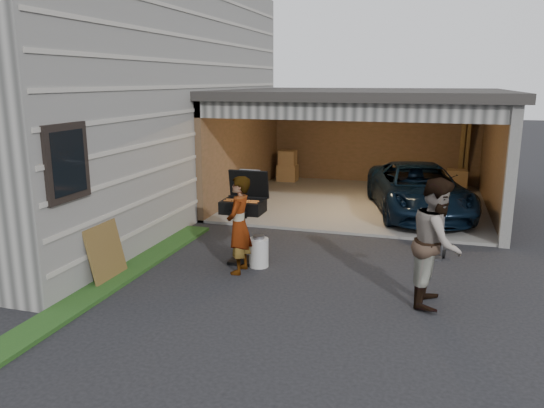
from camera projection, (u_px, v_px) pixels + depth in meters
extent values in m
plane|color=black|center=(252.00, 293.00, 7.98)|extent=(80.00, 80.00, 0.00)
cube|color=#474744|center=(69.00, 96.00, 12.76)|extent=(7.00, 11.00, 5.50)
cube|color=#193814|center=(83.00, 300.00, 7.67)|extent=(0.50, 8.00, 0.06)
cube|color=#605E59|center=(360.00, 202.00, 13.82)|extent=(6.50, 6.00, 0.06)
cube|color=#43341F|center=(374.00, 140.00, 16.24)|extent=(6.50, 0.15, 2.70)
cube|color=#43341F|center=(495.00, 157.00, 12.63)|extent=(0.15, 6.00, 2.70)
cube|color=#43341F|center=(245.00, 147.00, 14.41)|extent=(0.15, 6.00, 2.70)
cube|color=#2D2B28|center=(364.00, 94.00, 13.19)|extent=(6.80, 6.30, 0.20)
cube|color=#474744|center=(345.00, 112.00, 10.53)|extent=(6.50, 0.16, 0.36)
cube|color=beige|center=(354.00, 104.00, 11.64)|extent=(6.00, 2.40, 0.06)
cube|color=#474744|center=(511.00, 178.00, 9.88)|extent=(0.20, 0.18, 2.70)
cube|color=brown|center=(288.00, 173.00, 16.52)|extent=(0.60, 0.50, 0.50)
cube|color=brown|center=(288.00, 158.00, 16.41)|extent=(0.50, 0.45, 0.45)
cube|color=brown|center=(457.00, 180.00, 15.01)|extent=(0.55, 0.50, 0.60)
cube|color=brown|center=(465.00, 149.00, 15.33)|extent=(0.24, 0.43, 2.20)
imported|color=black|center=(418.00, 192.00, 12.42)|extent=(2.88, 4.53, 1.16)
imported|color=#CADCFE|center=(239.00, 225.00, 8.69)|extent=(0.40, 0.60, 1.63)
imported|color=#42201A|center=(437.00, 242.00, 7.43)|extent=(0.76, 0.94, 1.83)
cube|color=black|center=(244.00, 261.00, 9.34)|extent=(0.46, 0.46, 0.05)
cylinder|color=black|center=(243.00, 236.00, 9.24)|extent=(0.08, 0.08, 0.91)
cube|color=black|center=(243.00, 207.00, 9.12)|extent=(0.72, 0.50, 0.22)
cube|color=#59595B|center=(243.00, 201.00, 9.10)|extent=(0.65, 0.43, 0.02)
cube|color=black|center=(249.00, 184.00, 9.34)|extent=(0.72, 0.13, 0.50)
cylinder|color=silver|center=(259.00, 252.00, 9.08)|extent=(0.44, 0.44, 0.50)
cube|color=brown|center=(106.00, 253.00, 8.41)|extent=(0.23, 0.83, 0.92)
cube|color=slate|center=(433.00, 258.00, 9.53)|extent=(0.34, 0.24, 0.04)
cylinder|color=black|center=(424.00, 251.00, 9.68)|extent=(0.06, 0.16, 0.16)
cylinder|color=black|center=(444.00, 254.00, 9.53)|extent=(0.06, 0.16, 0.16)
cylinder|color=slate|center=(428.00, 230.00, 9.57)|extent=(0.03, 0.03, 0.93)
cylinder|color=slate|center=(443.00, 232.00, 9.46)|extent=(0.03, 0.03, 0.93)
cylinder|color=slate|center=(437.00, 207.00, 9.42)|extent=(0.27, 0.07, 0.03)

